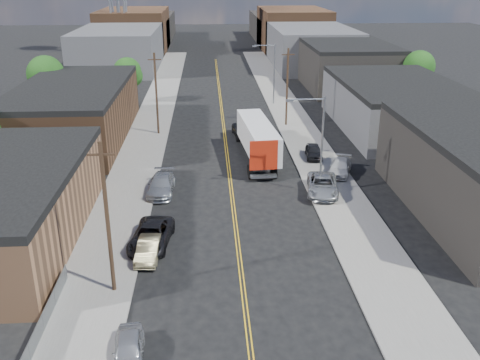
{
  "coord_description": "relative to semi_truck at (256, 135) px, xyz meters",
  "views": [
    {
      "loc": [
        -1.99,
        -19.52,
        19.09
      ],
      "look_at": [
        0.58,
        22.51,
        2.5
      ],
      "focal_mm": 40.0,
      "sensor_mm": 36.0,
      "label": 1
    }
  ],
  "objects": [
    {
      "name": "sidewalk_left",
      "position": [
        -12.69,
        8.93,
        -2.28
      ],
      "size": [
        5.0,
        140.0,
        0.15
      ],
      "primitive_type": "cube",
      "color": "slate",
      "rests_on": "ground"
    },
    {
      "name": "car_ahead_truck",
      "position": [
        -0.71,
        6.99,
        -1.54
      ],
      "size": [
        3.19,
        6.08,
        1.63
      ],
      "primitive_type": "imported",
      "rotation": [
        0.0,
        0.0,
        0.08
      ],
      "color": "black",
      "rests_on": "ground"
    },
    {
      "name": "car_right_lot_b",
      "position": [
        7.81,
        -6.46,
        -1.52
      ],
      "size": [
        3.5,
        5.13,
        1.38
      ],
      "primitive_type": "imported",
      "rotation": [
        0.0,
        0.0,
        -0.37
      ],
      "color": "#B1B1B1",
      "rests_on": "sidewalk_right"
    },
    {
      "name": "utility_pole_right",
      "position": [
        5.01,
        11.93,
        2.78
      ],
      "size": [
        1.6,
        0.26,
        10.0
      ],
      "color": "black",
      "rests_on": "ground"
    },
    {
      "name": "skyline_right_b",
      "position": [
        16.81,
        83.93,
        2.64
      ],
      "size": [
        16.0,
        26.0,
        10.0
      ],
      "primitive_type": "cube",
      "color": "#4C311E",
      "rests_on": "ground"
    },
    {
      "name": "car_left_d",
      "position": [
        -9.59,
        -10.07,
        -1.55
      ],
      "size": [
        2.52,
        5.65,
        1.61
      ],
      "primitive_type": "imported",
      "rotation": [
        0.0,
        0.0,
        -0.05
      ],
      "color": "#A4A7A9",
      "rests_on": "ground"
    },
    {
      "name": "industrial_right_c",
      "position": [
        18.81,
        35.93,
        1.44
      ],
      "size": [
        14.0,
        22.0,
        7.6
      ],
      "color": "black",
      "rests_on": "ground"
    },
    {
      "name": "skyline_left_c",
      "position": [
        -23.19,
        103.93,
        1.14
      ],
      "size": [
        16.0,
        40.0,
        7.0
      ],
      "primitive_type": "cube",
      "color": "black",
      "rests_on": "ground"
    },
    {
      "name": "car_right_lot_a",
      "position": [
        5.01,
        -11.34,
        -1.4
      ],
      "size": [
        3.58,
        6.14,
        1.61
      ],
      "primitive_type": "imported",
      "rotation": [
        0.0,
        0.0,
        -0.16
      ],
      "color": "#A2A5A7",
      "rests_on": "sidewalk_right"
    },
    {
      "name": "tree_right_far",
      "position": [
        26.86,
        23.93,
        2.82
      ],
      "size": [
        4.85,
        4.76,
        7.91
      ],
      "color": "black",
      "rests_on": "ground"
    },
    {
      "name": "car_left_b",
      "position": [
        -9.59,
        -21.89,
        -1.65
      ],
      "size": [
        1.75,
        4.36,
        1.41
      ],
      "primitive_type": "imported",
      "rotation": [
        0.0,
        0.0,
        -0.06
      ],
      "color": "#7A7150",
      "rests_on": "ground"
    },
    {
      "name": "centerline",
      "position": [
        -3.19,
        8.93,
        -2.35
      ],
      "size": [
        0.32,
        120.0,
        0.01
      ],
      "primitive_type": "cube",
      "color": "gold",
      "rests_on": "ground"
    },
    {
      "name": "tree_left_far",
      "position": [
        -17.14,
        25.93,
        2.21
      ],
      "size": [
        4.35,
        4.2,
        6.97
      ],
      "color": "black",
      "rests_on": "ground"
    },
    {
      "name": "skyline_left_b",
      "position": [
        -23.19,
        83.93,
        2.64
      ],
      "size": [
        16.0,
        26.0,
        10.0
      ],
      "primitive_type": "cube",
      "color": "#4C311E",
      "rests_on": "ground"
    },
    {
      "name": "skyline_right_a",
      "position": [
        16.81,
        58.93,
        1.64
      ],
      "size": [
        16.0,
        30.0,
        8.0
      ],
      "primitive_type": "cube",
      "color": "#3D3D40",
      "rests_on": "ground"
    },
    {
      "name": "streetlight_near",
      "position": [
        4.4,
        -11.07,
        2.97
      ],
      "size": [
        3.39,
        0.25,
        9.0
      ],
      "color": "gray",
      "rests_on": "ground"
    },
    {
      "name": "chainlink_fence",
      "position": [
        -14.69,
        -32.57,
        -1.7
      ],
      "size": [
        0.05,
        16.0,
        1.22
      ],
      "color": "slate",
      "rests_on": "ground"
    },
    {
      "name": "skyline_left_a",
      "position": [
        -23.19,
        58.93,
        1.64
      ],
      "size": [
        16.0,
        30.0,
        8.0
      ],
      "primitive_type": "cube",
      "color": "#3D3D40",
      "rests_on": "ground"
    },
    {
      "name": "tree_left_mid",
      "position": [
        -27.14,
        18.93,
        3.12
      ],
      "size": [
        5.1,
        5.04,
        8.37
      ],
      "color": "black",
      "rests_on": "ground"
    },
    {
      "name": "warehouse_brown",
      "position": [
        -21.19,
        7.93,
        0.94
      ],
      "size": [
        12.0,
        26.0,
        6.6
      ],
      "color": "#4C311E",
      "rests_on": "ground"
    },
    {
      "name": "sidewalk_right",
      "position": [
        6.31,
        8.93,
        -2.28
      ],
      "size": [
        5.0,
        140.0,
        0.15
      ],
      "primitive_type": "cube",
      "color": "slate",
      "rests_on": "ground"
    },
    {
      "name": "skyline_right_c",
      "position": [
        16.81,
        103.93,
        1.14
      ],
      "size": [
        16.0,
        40.0,
        7.0
      ],
      "primitive_type": "cube",
      "color": "black",
      "rests_on": "ground"
    },
    {
      "name": "utility_pole_left_near",
      "position": [
        -11.39,
        -26.07,
        2.78
      ],
      "size": [
        1.6,
        0.26,
        10.0
      ],
      "color": "black",
      "rests_on": "ground"
    },
    {
      "name": "car_left_a",
      "position": [
        -9.59,
        -32.66,
        -1.68
      ],
      "size": [
        1.93,
        4.1,
        1.35
      ],
      "primitive_type": "imported",
      "rotation": [
        0.0,
        0.0,
        0.08
      ],
      "color": "#B3B5B8",
      "rests_on": "ground"
    },
    {
      "name": "industrial_right_b",
      "position": [
        18.81,
        9.93,
        0.69
      ],
      "size": [
        14.0,
        24.0,
        6.1
      ],
      "color": "#3D3D40",
      "rests_on": "ground"
    },
    {
      "name": "ground",
      "position": [
        -3.19,
        23.93,
        -2.36
      ],
      "size": [
        260.0,
        260.0,
        0.0
      ],
      "primitive_type": "plane",
      "color": "black",
      "rests_on": "ground"
    },
    {
      "name": "semi_truck",
      "position": [
        0.0,
        0.0,
        0.0
      ],
      "size": [
        3.71,
        15.99,
        4.14
      ],
      "rotation": [
        0.0,
        0.0,
        0.08
      ],
      "color": "silver",
      "rests_on": "ground"
    },
    {
      "name": "car_left_c",
      "position": [
        -9.59,
        -20.07,
        -1.55
      ],
      "size": [
        3.38,
        6.11,
        1.62
      ],
      "primitive_type": "imported",
      "rotation": [
        0.0,
        0.0,
        -0.12
      ],
      "color": "black",
      "rests_on": "ground"
    },
    {
      "name": "car_right_lot_c",
      "position": [
        6.1,
        -1.45,
        -1.51
      ],
      "size": [
        2.01,
        4.24,
        1.4
      ],
      "primitive_type": "imported",
      "rotation": [
        0.0,
        0.0,
        -0.09
      ],
      "color": "black",
      "rests_on": "sidewalk_right"
    },
    {
      "name": "utility_pole_left_far",
      "position": [
        -11.39,
        8.93,
        2.78
      ],
      "size": [
        1.6,
        0.26,
        10.0
      ],
      "color": "black",
      "rests_on": "ground"
    },
    {
      "name": "streetlight_far",
      "position": [
        4.4,
        23.93,
        2.97
      ],
      "size": [
        3.39,
        0.25,
        9.0
      ],
      "color": "gray",
      "rests_on": "ground"
    }
  ]
}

